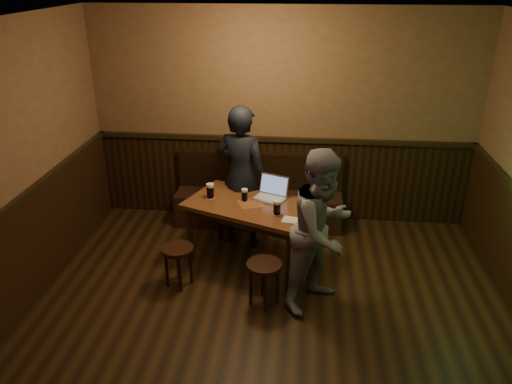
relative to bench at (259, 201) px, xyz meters
The scene contains 12 objects.
room 2.69m from the bench, 83.55° to the right, with size 5.04×6.04×2.84m.
bench is the anchor object (origin of this frame).
pub_table 1.06m from the bench, 90.00° to the right, with size 1.62×1.28×0.77m.
stool_left 1.72m from the bench, 115.20° to the right, with size 0.44×0.44×0.47m.
stool_right 1.82m from the bench, 82.94° to the right, with size 0.42×0.42×0.49m.
pint_left 1.15m from the bench, 118.07° to the right, with size 0.11×0.11×0.18m.
pint_mid 1.08m from the bench, 94.65° to the right, with size 0.10×0.10×0.15m.
pint_right 1.39m from the bench, 76.01° to the right, with size 0.11×0.11×0.17m.
laptop 0.99m from the bench, 74.91° to the right, with size 0.44×0.40×0.25m.
menu 1.52m from the bench, 70.26° to the right, with size 0.22×0.15×0.00m, color silver.
person_suit 0.81m from the bench, 106.39° to the right, with size 0.65×0.43×1.78m, color black.
person_grey 1.95m from the bench, 65.18° to the right, with size 0.81×0.63×1.68m, color gray.
Camera 1 is at (0.28, -3.30, 3.20)m, focal length 35.00 mm.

